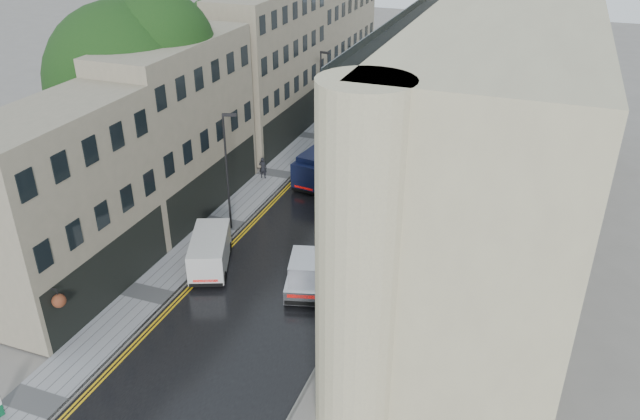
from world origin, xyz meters
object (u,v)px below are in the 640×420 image
Objects in this scene: pedestrian at (263,168)px; lamp_post_far at (321,98)px; cream_bus at (323,190)px; white_lorry at (397,130)px; tree_far at (230,67)px; navy_van at (297,171)px; white_van at (190,267)px; lamp_post_near at (227,174)px; silver_hatchback at (286,287)px; tree_near at (129,105)px.

lamp_post_far is (1.35, 8.60, 2.95)m from pedestrian.
white_lorry reaches higher than cream_bus.
tree_far reaches higher than pedestrian.
white_van is at bearing -86.50° from navy_van.
white_van is 0.60× the size of lamp_post_near.
lamp_post_far is (-1.60, 9.17, 2.55)m from navy_van.
cream_bus is 5.96× the size of pedestrian.
cream_bus is 10.84m from silver_hatchback.
tree_near reaches higher than tree_far.
pedestrian is (-2.95, 0.56, -0.41)m from navy_van.
silver_hatchback is 1.01× the size of white_van.
white_lorry is at bearing 64.70° from cream_bus.
silver_hatchback is at bearing 115.30° from pedestrian.
white_lorry is (14.32, 13.59, -4.55)m from tree_near.
white_lorry reaches higher than white_van.
white_lorry reaches higher than navy_van.
pedestrian reaches higher than silver_hatchback.
cream_bus is (11.55, -9.35, -4.90)m from tree_far.
silver_hatchback is 5.54m from white_van.
tree_near is 16.57m from silver_hatchback.
lamp_post_near is at bearing -95.86° from navy_van.
white_van is at bearing 167.91° from silver_hatchback.
navy_van is (0.86, 13.16, 0.30)m from white_van.
navy_van is (9.06, 5.84, -5.61)m from tree_near.
silver_hatchback is 0.60× the size of lamp_post_far.
lamp_post_near is (1.32, -7.60, 2.95)m from pedestrian.
silver_hatchback is at bearing -19.22° from white_van.
navy_van reaches higher than silver_hatchback.
pedestrian is (-2.09, 13.72, -0.11)m from white_van.
navy_van reaches higher than pedestrian.
white_lorry is at bearing -5.29° from lamp_post_far.
tree_far is 12.33m from navy_van.
lamp_post_near is at bearing -111.60° from white_lorry.
white_lorry is at bearing 73.06° from silver_hatchback.
silver_hatchback is 2.80× the size of pedestrian.
tree_near reaches higher than cream_bus.
cream_bus is 7.04m from lamp_post_near.
lamp_post_far is (7.16, 2.00, -2.35)m from tree_far.
navy_van is (-2.79, 2.19, 0.00)m from cream_bus.
lamp_post_far reaches higher than silver_hatchback.
cream_bus is at bearing 17.12° from tree_near.
pedestrian is 9.20m from lamp_post_far.
pedestrian is (5.81, -6.60, -5.30)m from tree_far.
silver_hatchback is (13.72, -7.01, -6.08)m from tree_near.
pedestrian is at bearing 176.42° from navy_van.
tree_near reaches higher than navy_van.
tree_far reaches higher than lamp_post_near.
tree_near is 1.85× the size of lamp_post_near.
tree_far is 7.72× the size of pedestrian.
white_van is 22.52m from lamp_post_far.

